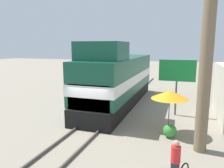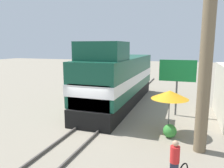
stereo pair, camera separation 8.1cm
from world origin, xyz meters
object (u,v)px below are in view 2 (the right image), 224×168
object	(u,v)px
utility_pole	(207,43)
person_bystander	(175,160)
locomotive	(118,80)
vendor_umbrella	(170,95)
billboard_sign	(177,74)

from	to	relation	value
utility_pole	person_bystander	bearing A→B (deg)	-109.35
utility_pole	locomotive	bearing A→B (deg)	133.06
vendor_umbrella	person_bystander	world-z (taller)	vendor_umbrella
vendor_umbrella	person_bystander	distance (m)	4.77
vendor_umbrella	billboard_sign	distance (m)	3.64
locomotive	utility_pole	xyz separation A→B (m)	(6.04, -6.46, 2.83)
billboard_sign	person_bystander	xyz separation A→B (m)	(0.36, -8.09, -2.11)
utility_pole	vendor_umbrella	size ratio (longest dim) A/B	4.02
vendor_umbrella	billboard_sign	xyz separation A→B (m)	(0.21, 3.56, 0.74)
person_bystander	utility_pole	bearing A→B (deg)	70.65
billboard_sign	vendor_umbrella	bearing A→B (deg)	-93.34
locomotive	billboard_sign	size ratio (longest dim) A/B	3.27
utility_pole	vendor_umbrella	world-z (taller)	utility_pole
locomotive	utility_pole	size ratio (longest dim) A/B	1.30
locomotive	billboard_sign	distance (m)	4.90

